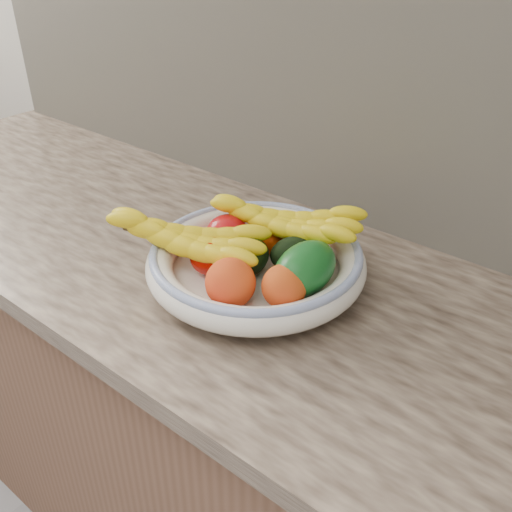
% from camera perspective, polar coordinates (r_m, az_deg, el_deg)
% --- Properties ---
extents(kitchen_counter, '(2.44, 0.66, 1.40)m').
position_cam_1_polar(kitchen_counter, '(1.35, 0.71, -17.73)').
color(kitchen_counter, brown).
rests_on(kitchen_counter, ground).
extents(fruit_bowl, '(0.39, 0.39, 0.08)m').
position_cam_1_polar(fruit_bowl, '(1.01, -0.00, -0.55)').
color(fruit_bowl, white).
rests_on(fruit_bowl, kitchen_counter).
extents(clementine_back_left, '(0.06, 0.06, 0.05)m').
position_cam_1_polar(clementine_back_left, '(1.09, 1.05, 2.22)').
color(clementine_back_left, '#E46204').
rests_on(clementine_back_left, fruit_bowl).
extents(clementine_back_right, '(0.06, 0.06, 0.05)m').
position_cam_1_polar(clementine_back_right, '(1.06, 5.34, 1.23)').
color(clementine_back_right, '#EF4B05').
rests_on(clementine_back_right, fruit_bowl).
extents(clementine_back_mid, '(0.07, 0.07, 0.05)m').
position_cam_1_polar(clementine_back_mid, '(1.06, 1.48, 1.57)').
color(clementine_back_mid, '#FF5005').
rests_on(clementine_back_mid, fruit_bowl).
extents(clementine_extra, '(0.05, 0.05, 0.04)m').
position_cam_1_polar(clementine_extra, '(1.07, 3.32, 1.81)').
color(clementine_extra, '#F26005').
rests_on(clementine_extra, fruit_bowl).
extents(tomato_left, '(0.11, 0.11, 0.07)m').
position_cam_1_polar(tomato_left, '(1.07, -2.87, 2.20)').
color(tomato_left, red).
rests_on(tomato_left, fruit_bowl).
extents(tomato_near_left, '(0.09, 0.09, 0.07)m').
position_cam_1_polar(tomato_near_left, '(1.00, -4.55, -0.04)').
color(tomato_near_left, '#AB0B01').
rests_on(tomato_near_left, fruit_bowl).
extents(avocado_center, '(0.08, 0.10, 0.07)m').
position_cam_1_polar(avocado_center, '(0.99, -1.10, -0.25)').
color(avocado_center, black).
rests_on(avocado_center, fruit_bowl).
extents(avocado_right, '(0.10, 0.11, 0.06)m').
position_cam_1_polar(avocado_right, '(1.01, 3.92, 0.24)').
color(avocado_right, black).
rests_on(avocado_right, fruit_bowl).
extents(green_mango, '(0.11, 0.13, 0.12)m').
position_cam_1_polar(green_mango, '(0.94, 4.90, -1.33)').
color(green_mango, '#0F531A').
rests_on(green_mango, fruit_bowl).
extents(peach_front, '(0.09, 0.09, 0.08)m').
position_cam_1_polar(peach_front, '(0.93, -2.57, -2.70)').
color(peach_front, orange).
rests_on(peach_front, fruit_bowl).
extents(peach_right, '(0.09, 0.09, 0.07)m').
position_cam_1_polar(peach_right, '(0.91, 2.82, -3.07)').
color(peach_right, orange).
rests_on(peach_right, fruit_bowl).
extents(banana_bunch_back, '(0.32, 0.20, 0.09)m').
position_cam_1_polar(banana_bunch_back, '(1.04, 2.80, 3.05)').
color(banana_bunch_back, yellow).
rests_on(banana_bunch_back, fruit_bowl).
extents(banana_bunch_front, '(0.33, 0.23, 0.08)m').
position_cam_1_polar(banana_bunch_front, '(1.01, -7.00, 1.32)').
color(banana_bunch_front, yellow).
rests_on(banana_bunch_front, fruit_bowl).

